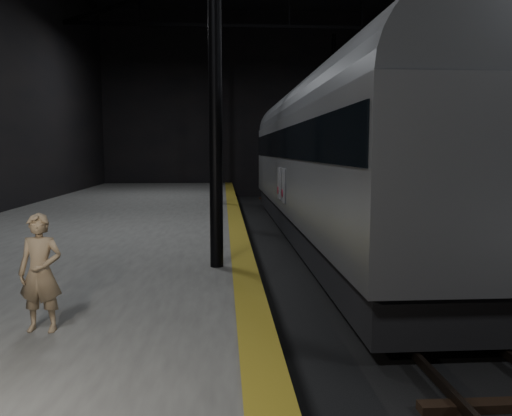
{
  "coord_description": "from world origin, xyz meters",
  "views": [
    {
      "loc": [
        -3.67,
        -13.84,
        3.32
      ],
      "look_at": [
        -2.91,
        -2.49,
        2.0
      ],
      "focal_mm": 35.0,
      "sensor_mm": 36.0,
      "label": 1
    }
  ],
  "objects": [
    {
      "name": "track",
      "position": [
        0.0,
        0.0,
        0.07
      ],
      "size": [
        2.4,
        43.0,
        0.24
      ],
      "color": "#3F3328",
      "rests_on": "ground"
    },
    {
      "name": "tactile_strip",
      "position": [
        -3.25,
        0.0,
        1.0
      ],
      "size": [
        0.5,
        43.8,
        0.01
      ],
      "primitive_type": "cube",
      "color": "olive",
      "rests_on": "platform_left"
    },
    {
      "name": "platform_left",
      "position": [
        -7.5,
        0.0,
        0.5
      ],
      "size": [
        9.0,
        43.8,
        1.0
      ],
      "primitive_type": "cube",
      "color": "#4A4A47",
      "rests_on": "ground"
    },
    {
      "name": "woman",
      "position": [
        -6.0,
        -7.45,
        1.76
      ],
      "size": [
        0.58,
        0.41,
        1.53
      ],
      "primitive_type": "imported",
      "rotation": [
        0.0,
        0.0,
        -0.08
      ],
      "color": "#947A5B",
      "rests_on": "platform_left"
    },
    {
      "name": "train",
      "position": [
        -0.0,
        3.97,
        3.26
      ],
      "size": [
        3.27,
        21.86,
        5.84
      ],
      "color": "#A2A4AA",
      "rests_on": "ground"
    },
    {
      "name": "ground",
      "position": [
        0.0,
        0.0,
        0.0
      ],
      "size": [
        44.0,
        44.0,
        0.0
      ],
      "primitive_type": "plane",
      "color": "black",
      "rests_on": "ground"
    }
  ]
}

